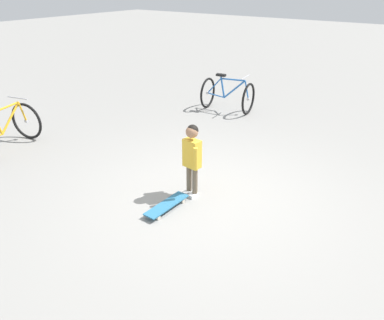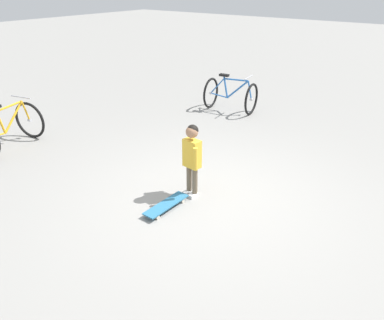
{
  "view_description": "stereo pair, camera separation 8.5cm",
  "coord_description": "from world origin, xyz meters",
  "px_view_note": "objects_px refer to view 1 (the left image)",
  "views": [
    {
      "loc": [
        -2.52,
        3.89,
        2.81
      ],
      "look_at": [
        0.23,
        0.09,
        0.55
      ],
      "focal_mm": 35.52,
      "sensor_mm": 36.0,
      "label": 1
    },
    {
      "loc": [
        -2.59,
        3.84,
        2.81
      ],
      "look_at": [
        0.23,
        0.09,
        0.55
      ],
      "focal_mm": 35.52,
      "sensor_mm": 36.0,
      "label": 2
    }
  ],
  "objects_px": {
    "child_person": "(192,153)",
    "bicycle_mid": "(5,129)",
    "skateboard": "(167,205)",
    "bicycle_near": "(228,95)"
  },
  "relations": [
    {
      "from": "bicycle_near",
      "to": "bicycle_mid",
      "type": "height_order",
      "value": "same"
    },
    {
      "from": "child_person",
      "to": "skateboard",
      "type": "distance_m",
      "value": 0.78
    },
    {
      "from": "child_person",
      "to": "bicycle_near",
      "type": "bearing_deg",
      "value": -66.22
    },
    {
      "from": "bicycle_mid",
      "to": "skateboard",
      "type": "bearing_deg",
      "value": -177.89
    },
    {
      "from": "child_person",
      "to": "bicycle_mid",
      "type": "relative_size",
      "value": 0.88
    },
    {
      "from": "skateboard",
      "to": "bicycle_mid",
      "type": "height_order",
      "value": "bicycle_mid"
    },
    {
      "from": "bicycle_near",
      "to": "bicycle_mid",
      "type": "distance_m",
      "value": 4.68
    },
    {
      "from": "child_person",
      "to": "bicycle_near",
      "type": "height_order",
      "value": "child_person"
    },
    {
      "from": "child_person",
      "to": "bicycle_mid",
      "type": "distance_m",
      "value": 3.72
    },
    {
      "from": "child_person",
      "to": "skateboard",
      "type": "relative_size",
      "value": 1.45
    }
  ]
}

